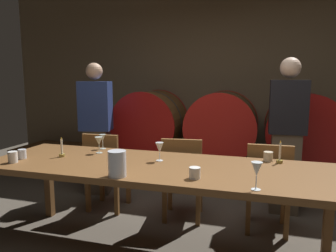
{
  "coord_description": "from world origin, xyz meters",
  "views": [
    {
      "loc": [
        0.49,
        -2.13,
        1.46
      ],
      "look_at": [
        -0.31,
        0.61,
        1.03
      ],
      "focal_mm": 33.65,
      "sensor_mm": 36.0,
      "label": 1
    }
  ],
  "objects": [
    {
      "name": "chair_right",
      "position": [
        0.59,
        0.86,
        0.49
      ],
      "size": [
        0.41,
        0.41,
        0.88
      ],
      "rotation": [
        0.0,
        0.0,
        3.16
      ],
      "color": "brown",
      "rests_on": "ground"
    },
    {
      "name": "wine_glass_center_left",
      "position": [
        -0.93,
        0.44,
        0.89
      ],
      "size": [
        0.07,
        0.07,
        0.15
      ],
      "color": "silver",
      "rests_on": "dining_table"
    },
    {
      "name": "dining_table",
      "position": [
        -0.28,
        0.21,
        0.71
      ],
      "size": [
        2.87,
        0.91,
        0.78
      ],
      "color": "brown",
      "rests_on": "ground"
    },
    {
      "name": "pitcher",
      "position": [
        -0.46,
        -0.16,
        0.87
      ],
      "size": [
        0.13,
        0.13,
        0.19
      ],
      "color": "silver",
      "rests_on": "dining_table"
    },
    {
      "name": "cup_center_left",
      "position": [
        -1.45,
        -0.07,
        0.82
      ],
      "size": [
        0.08,
        0.08,
        0.09
      ],
      "primitive_type": "cylinder",
      "color": "white",
      "rests_on": "dining_table"
    },
    {
      "name": "wine_barrel_center",
      "position": [
        0.01,
        2.16,
        0.83
      ],
      "size": [
        0.93,
        0.81,
        0.93
      ],
      "color": "brown",
      "rests_on": "barrel_shelf"
    },
    {
      "name": "candle_left",
      "position": [
        -1.18,
        0.22,
        0.82
      ],
      "size": [
        0.05,
        0.05,
        0.18
      ],
      "color": "olive",
      "rests_on": "dining_table"
    },
    {
      "name": "cup_far_left",
      "position": [
        -1.47,
        0.07,
        0.82
      ],
      "size": [
        0.07,
        0.07,
        0.08
      ],
      "primitive_type": "cylinder",
      "color": "silver",
      "rests_on": "dining_table"
    },
    {
      "name": "wine_barrel_left",
      "position": [
        -1.03,
        2.16,
        0.83
      ],
      "size": [
        0.93,
        0.81,
        0.93
      ],
      "color": "brown",
      "rests_on": "barrel_shelf"
    },
    {
      "name": "wine_glass_far_right",
      "position": [
        0.49,
        -0.17,
        0.9
      ],
      "size": [
        0.07,
        0.07,
        0.18
      ],
      "color": "white",
      "rests_on": "dining_table"
    },
    {
      "name": "guest_left",
      "position": [
        -1.48,
        1.36,
        0.85
      ],
      "size": [
        0.42,
        0.31,
        1.66
      ],
      "rotation": [
        0.0,
        0.0,
        3.34
      ],
      "color": "brown",
      "rests_on": "ground"
    },
    {
      "name": "guest_right",
      "position": [
        0.78,
        1.41,
        0.86
      ],
      "size": [
        0.38,
        0.25,
        1.68
      ],
      "rotation": [
        0.0,
        0.0,
        3.16
      ],
      "color": "brown",
      "rests_on": "ground"
    },
    {
      "name": "wine_glass_far_left",
      "position": [
        -0.99,
        0.61,
        0.88
      ],
      "size": [
        0.06,
        0.06,
        0.14
      ],
      "color": "silver",
      "rests_on": "dining_table"
    },
    {
      "name": "wine_glass_center_right",
      "position": [
        -0.31,
        0.33,
        0.88
      ],
      "size": [
        0.07,
        0.07,
        0.16
      ],
      "color": "white",
      "rests_on": "dining_table"
    },
    {
      "name": "cup_center_right",
      "position": [
        0.07,
        -0.05,
        0.82
      ],
      "size": [
        0.08,
        0.08,
        0.08
      ],
      "primitive_type": "cylinder",
      "color": "white",
      "rests_on": "dining_table"
    },
    {
      "name": "back_wall",
      "position": [
        0.0,
        2.71,
        1.45
      ],
      "size": [
        7.16,
        0.24,
        2.89
      ],
      "primitive_type": "cube",
      "color": "brown",
      "rests_on": "ground"
    },
    {
      "name": "cup_far_right",
      "position": [
        0.57,
        0.58,
        0.82
      ],
      "size": [
        0.08,
        0.08,
        0.08
      ],
      "primitive_type": "cylinder",
      "color": "beige",
      "rests_on": "dining_table"
    },
    {
      "name": "wine_barrel_right",
      "position": [
        1.03,
        2.16,
        0.83
      ],
      "size": [
        0.93,
        0.81,
        0.93
      ],
      "color": "#513319",
      "rests_on": "barrel_shelf"
    },
    {
      "name": "candle_right",
      "position": [
        0.66,
        0.54,
        0.83
      ],
      "size": [
        0.05,
        0.05,
        0.19
      ],
      "color": "olive",
      "rests_on": "dining_table"
    },
    {
      "name": "chair_left",
      "position": [
        -1.12,
        0.9,
        0.49
      ],
      "size": [
        0.41,
        0.41,
        0.88
      ],
      "rotation": [
        0.0,
        0.0,
        3.18
      ],
      "color": "brown",
      "rests_on": "ground"
    },
    {
      "name": "chair_center",
      "position": [
        -0.24,
        0.89,
        0.49
      ],
      "size": [
        0.44,
        0.44,
        0.88
      ],
      "rotation": [
        0.0,
        0.0,
        3.26
      ],
      "color": "brown",
      "rests_on": "ground"
    },
    {
      "name": "barrel_shelf",
      "position": [
        0.0,
        2.16,
        0.19
      ],
      "size": [
        6.44,
        0.9,
        0.37
      ],
      "primitive_type": "cube",
      "color": "brown",
      "rests_on": "ground"
    }
  ]
}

